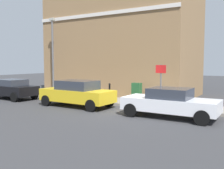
% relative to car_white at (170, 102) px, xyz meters
% --- Properties ---
extents(ground, '(80.00, 80.00, 0.00)m').
position_rel_car_white_xyz_m(ground, '(0.50, 2.74, -0.71)').
color(ground, '#38383A').
extents(sidewalk, '(2.22, 30.00, 0.15)m').
position_rel_car_white_xyz_m(sidewalk, '(2.59, 8.74, -0.64)').
color(sidewalk, gray).
rests_on(sidewalk, ground).
extents(corner_building, '(6.22, 11.44, 9.14)m').
position_rel_car_white_xyz_m(corner_building, '(6.76, 6.46, 3.86)').
color(corner_building, olive).
rests_on(corner_building, ground).
extents(car_white, '(1.90, 4.38, 1.38)m').
position_rel_car_white_xyz_m(car_white, '(0.00, 0.00, 0.00)').
color(car_white, silver).
rests_on(car_white, ground).
extents(car_yellow, '(1.92, 4.43, 1.52)m').
position_rel_car_white_xyz_m(car_yellow, '(0.03, 5.60, 0.08)').
color(car_yellow, gold).
rests_on(car_yellow, ground).
extents(car_black, '(1.88, 4.00, 1.38)m').
position_rel_car_white_xyz_m(car_black, '(0.02, 11.53, 0.01)').
color(car_black, black).
rests_on(car_black, ground).
extents(utility_cabinet, '(0.46, 0.61, 1.15)m').
position_rel_car_white_xyz_m(utility_cabinet, '(2.77, 3.12, -0.03)').
color(utility_cabinet, '#1E4C28').
rests_on(utility_cabinet, sidewalk).
extents(bollard_near_cabinet, '(0.14, 0.14, 1.04)m').
position_rel_car_white_xyz_m(bollard_near_cabinet, '(2.87, 5.18, -0.01)').
color(bollard_near_cabinet, black).
rests_on(bollard_near_cabinet, sidewalk).
extents(bollard_far_kerb, '(0.14, 0.14, 1.04)m').
position_rel_car_white_xyz_m(bollard_far_kerb, '(1.73, 6.44, -0.01)').
color(bollard_far_kerb, black).
rests_on(bollard_far_kerb, sidewalk).
extents(street_sign, '(0.08, 0.60, 2.30)m').
position_rel_car_white_xyz_m(street_sign, '(1.92, 1.22, 0.95)').
color(street_sign, '#59595B').
rests_on(street_sign, sidewalk).
extents(lamppost, '(0.20, 0.44, 5.72)m').
position_rel_car_white_xyz_m(lamppost, '(2.74, 10.18, 2.59)').
color(lamppost, '#59595B').
rests_on(lamppost, sidewalk).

